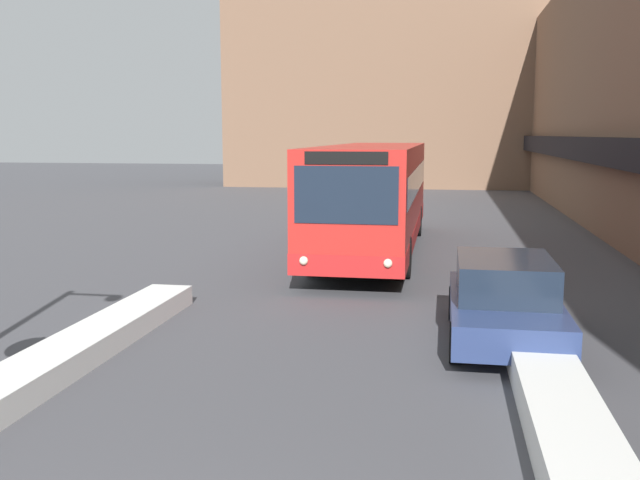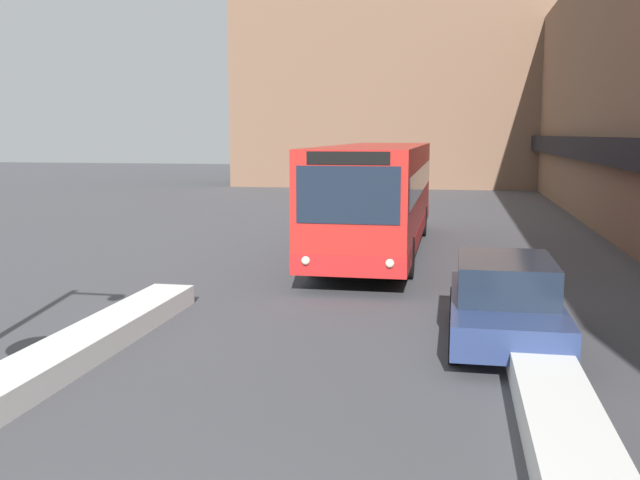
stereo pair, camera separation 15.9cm
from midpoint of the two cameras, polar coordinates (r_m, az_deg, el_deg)
name	(u,v)px [view 1 (the left image)]	position (r m, az deg, el deg)	size (l,w,h in m)	color
building_backdrop_far	(418,44)	(51.77, 7.73, 15.27)	(26.00, 8.00, 19.61)	brown
snow_bank_left	(66,356)	(11.90, -20.00, -8.69)	(0.90, 8.79, 0.39)	silver
snow_bank_right	(563,417)	(9.26, 18.38, -13.28)	(0.90, 7.97, 0.48)	silver
city_bus	(374,195)	(21.79, 4.12, 3.64)	(2.66, 12.58, 3.27)	red
parked_car_front	(504,300)	(12.87, 14.17, -4.67)	(1.87, 4.33, 1.47)	navy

